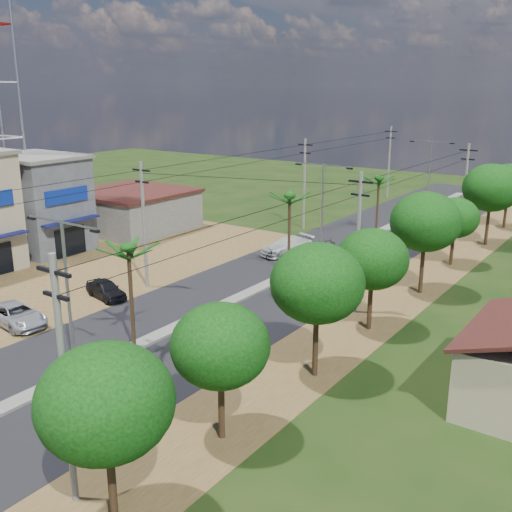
% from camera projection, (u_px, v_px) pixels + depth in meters
% --- Properties ---
extents(ground, '(160.00, 160.00, 0.00)m').
position_uv_depth(ground, '(76.00, 377.00, 29.87)').
color(ground, black).
rests_on(ground, ground).
extents(road, '(12.00, 110.00, 0.04)m').
position_uv_depth(road, '(250.00, 294.00, 41.66)').
color(road, black).
rests_on(road, ground).
extents(median, '(1.00, 90.00, 0.18)m').
position_uv_depth(median, '(274.00, 281.00, 44.00)').
color(median, '#605E56').
rests_on(median, ground).
extents(dirt_lot_west, '(18.00, 46.00, 0.04)m').
position_uv_depth(dirt_lot_west, '(32.00, 281.00, 44.44)').
color(dirt_lot_west, '#4E3E1B').
rests_on(dirt_lot_west, ground).
extents(dirt_shoulder_east, '(5.00, 90.00, 0.03)m').
position_uv_depth(dirt_shoulder_east, '(362.00, 320.00, 36.96)').
color(dirt_shoulder_east, '#4E3E1B').
rests_on(dirt_shoulder_east, ground).
extents(shophouse_grey, '(9.00, 6.40, 8.30)m').
position_uv_depth(shophouse_grey, '(38.00, 203.00, 51.87)').
color(shophouse_grey, '#45474C').
rests_on(shophouse_grey, ground).
extents(low_shed, '(10.40, 10.40, 3.95)m').
position_uv_depth(low_shed, '(132.00, 210.00, 59.80)').
color(low_shed, '#605E56').
rests_on(low_shed, ground).
extents(tree_east_a, '(4.40, 4.40, 6.37)m').
position_uv_depth(tree_east_a, '(106.00, 402.00, 18.66)').
color(tree_east_a, black).
rests_on(tree_east_a, ground).
extents(tree_east_b, '(4.00, 4.00, 5.83)m').
position_uv_depth(tree_east_b, '(220.00, 346.00, 23.59)').
color(tree_east_b, black).
rests_on(tree_east_b, ground).
extents(tree_east_c, '(4.60, 4.60, 6.83)m').
position_uv_depth(tree_east_c, '(317.00, 283.00, 28.67)').
color(tree_east_c, black).
rests_on(tree_east_c, ground).
extents(tree_east_d, '(4.20, 4.20, 6.13)m').
position_uv_depth(tree_east_d, '(372.00, 259.00, 34.49)').
color(tree_east_d, black).
rests_on(tree_east_d, ground).
extents(tree_east_e, '(4.80, 4.80, 7.14)m').
position_uv_depth(tree_east_e, '(426.00, 222.00, 40.46)').
color(tree_east_e, black).
rests_on(tree_east_e, ground).
extents(tree_east_f, '(3.80, 3.80, 5.52)m').
position_uv_depth(tree_east_f, '(455.00, 218.00, 47.31)').
color(tree_east_f, black).
rests_on(tree_east_f, ground).
extents(tree_east_g, '(5.00, 5.00, 7.38)m').
position_uv_depth(tree_east_g, '(491.00, 188.00, 52.89)').
color(tree_east_g, black).
rests_on(tree_east_g, ground).
extents(tree_east_h, '(4.40, 4.40, 6.52)m').
position_uv_depth(tree_east_h, '(509.00, 183.00, 59.52)').
color(tree_east_h, black).
rests_on(tree_east_h, ground).
extents(palm_median_near, '(2.00, 2.00, 6.15)m').
position_uv_depth(palm_median_near, '(129.00, 252.00, 31.49)').
color(palm_median_near, black).
rests_on(palm_median_near, ground).
extents(palm_median_mid, '(2.00, 2.00, 6.55)m').
position_uv_depth(palm_median_mid, '(290.00, 199.00, 43.97)').
color(palm_median_mid, black).
rests_on(palm_median_mid, ground).
extents(palm_median_far, '(2.00, 2.00, 5.85)m').
position_uv_depth(palm_median_far, '(379.00, 181.00, 56.73)').
color(palm_median_far, black).
rests_on(palm_median_far, ground).
extents(streetlight_near, '(5.10, 0.18, 8.00)m').
position_uv_depth(streetlight_near, '(67.00, 286.00, 28.55)').
color(streetlight_near, gray).
rests_on(streetlight_near, ground).
extents(streetlight_mid, '(5.10, 0.18, 8.00)m').
position_uv_depth(streetlight_mid, '(322.00, 204.00, 48.21)').
color(streetlight_mid, gray).
rests_on(streetlight_mid, ground).
extents(streetlight_far, '(5.10, 0.18, 8.00)m').
position_uv_depth(streetlight_far, '(430.00, 169.00, 67.87)').
color(streetlight_far, gray).
rests_on(streetlight_far, ground).
extents(utility_pole_w_b, '(1.60, 0.24, 9.00)m').
position_uv_depth(utility_pole_w_b, '(144.00, 222.00, 41.86)').
color(utility_pole_w_b, '#605E56').
rests_on(utility_pole_w_b, ground).
extents(utility_pole_w_c, '(1.60, 0.24, 9.00)m').
position_uv_depth(utility_pole_w_c, '(304.00, 182.00, 59.16)').
color(utility_pole_w_c, '#605E56').
rests_on(utility_pole_w_c, ground).
extents(utility_pole_w_d, '(1.60, 0.24, 9.00)m').
position_uv_depth(utility_pole_w_d, '(389.00, 161.00, 75.68)').
color(utility_pole_w_d, '#605E56').
rests_on(utility_pole_w_d, ground).
extents(utility_pole_e_a, '(1.60, 0.24, 9.00)m').
position_uv_depth(utility_pole_e_a, '(64.00, 377.00, 19.69)').
color(utility_pole_e_a, '#605E56').
rests_on(utility_pole_e_a, ground).
extents(utility_pole_e_b, '(1.60, 0.24, 9.00)m').
position_uv_depth(utility_pole_e_b, '(358.00, 240.00, 36.99)').
color(utility_pole_e_b, '#605E56').
rests_on(utility_pole_e_b, ground).
extents(utility_pole_e_c, '(1.60, 0.24, 9.00)m').
position_uv_depth(utility_pole_e_c, '(465.00, 191.00, 54.30)').
color(utility_pole_e_c, '#605E56').
rests_on(utility_pole_e_c, ground).
extents(car_silver_mid, '(1.88, 4.95, 1.61)m').
position_uv_depth(car_silver_mid, '(302.00, 281.00, 41.79)').
color(car_silver_mid, '#A2A4AA').
rests_on(car_silver_mid, ground).
extents(car_white_far, '(3.32, 5.35, 1.45)m').
position_uv_depth(car_white_far, '(287.00, 246.00, 51.07)').
color(car_white_far, beige).
rests_on(car_white_far, ground).
extents(car_parked_silver, '(4.84, 2.61, 1.29)m').
position_uv_depth(car_parked_silver, '(16.00, 316.00, 36.01)').
color(car_parked_silver, '#A2A4AA').
rests_on(car_parked_silver, ground).
extents(car_parked_dark, '(3.94, 2.31, 1.26)m').
position_uv_depth(car_parked_dark, '(106.00, 290.00, 40.62)').
color(car_parked_dark, black).
rests_on(car_parked_dark, ground).
extents(moto_rider_east, '(0.62, 1.74, 0.91)m').
position_uv_depth(moto_rider_east, '(136.00, 406.00, 26.21)').
color(moto_rider_east, black).
rests_on(moto_rider_east, ground).
extents(moto_rider_west_a, '(1.39, 2.02, 1.00)m').
position_uv_depth(moto_rider_west_a, '(276.00, 254.00, 49.53)').
color(moto_rider_west_a, black).
rests_on(moto_rider_west_a, ground).
extents(moto_rider_west_b, '(0.96, 1.56, 0.91)m').
position_uv_depth(moto_rider_west_b, '(328.00, 244.00, 52.86)').
color(moto_rider_west_b, black).
rests_on(moto_rider_west_b, ground).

